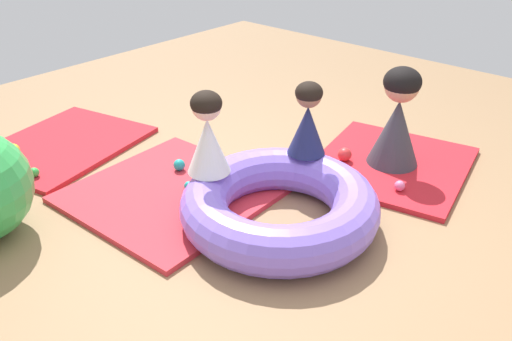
{
  "coord_description": "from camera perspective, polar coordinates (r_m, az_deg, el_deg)",
  "views": [
    {
      "loc": [
        -2.25,
        -1.79,
        2.01
      ],
      "look_at": [
        0.03,
        0.23,
        0.33
      ],
      "focal_mm": 37.88,
      "sensor_mm": 36.0,
      "label": 1
    }
  ],
  "objects": [
    {
      "name": "gym_mat_front",
      "position": [
        3.89,
        -8.87,
        -2.37
      ],
      "size": [
        1.32,
        1.32,
        0.04
      ],
      "primitive_type": "cube",
      "rotation": [
        0.0,
        0.0,
        0.04
      ],
      "color": "red",
      "rests_on": "ground"
    },
    {
      "name": "gym_mat_near_left",
      "position": [
        4.81,
        -19.74,
        2.55
      ],
      "size": [
        1.47,
        1.27,
        0.04
      ],
      "primitive_type": "cube",
      "rotation": [
        0.0,
        0.0,
        0.22
      ],
      "color": "red",
      "rests_on": "ground"
    },
    {
      "name": "play_ball_teal",
      "position": [
        4.12,
        -8.11,
        0.59
      ],
      "size": [
        0.09,
        0.09,
        0.09
      ],
      "primitive_type": "sphere",
      "color": "teal",
      "rests_on": "gym_mat_front"
    },
    {
      "name": "play_ball_yellow",
      "position": [
        4.69,
        -24.27,
        1.97
      ],
      "size": [
        0.11,
        0.11,
        0.11
      ],
      "primitive_type": "sphere",
      "color": "yellow",
      "rests_on": "gym_mat_near_left"
    },
    {
      "name": "adult_seated",
      "position": [
        4.18,
        14.72,
        5.37
      ],
      "size": [
        0.5,
        0.5,
        0.77
      ],
      "rotation": [
        0.0,
        0.0,
        4.36
      ],
      "color": "#383842",
      "rests_on": "gym_mat_center_rear"
    },
    {
      "name": "child_in_navy",
      "position": [
        3.68,
        5.48,
        5.4
      ],
      "size": [
        0.29,
        0.29,
        0.51
      ],
      "rotation": [
        0.0,
        0.0,
        0.11
      ],
      "color": "navy",
      "rests_on": "inflatable_cushion"
    },
    {
      "name": "ground_plane",
      "position": [
        3.51,
        2.52,
        -6.18
      ],
      "size": [
        8.0,
        8.0,
        0.0
      ],
      "primitive_type": "plane",
      "color": "#93704C"
    },
    {
      "name": "play_ball_pink",
      "position": [
        3.95,
        14.93,
        -1.57
      ],
      "size": [
        0.08,
        0.08,
        0.08
      ],
      "primitive_type": "sphere",
      "color": "pink",
      "rests_on": "gym_mat_center_rear"
    },
    {
      "name": "play_ball_teal_second",
      "position": [
        3.85,
        -7.12,
        -1.62
      ],
      "size": [
        0.07,
        0.07,
        0.07
      ],
      "primitive_type": "sphere",
      "color": "teal",
      "rests_on": "gym_mat_front"
    },
    {
      "name": "gym_mat_center_rear",
      "position": [
        4.35,
        14.09,
        0.64
      ],
      "size": [
        1.4,
        1.31,
        0.04
      ],
      "primitive_type": "cube",
      "rotation": [
        0.0,
        0.0,
        0.2
      ],
      "color": "red",
      "rests_on": "ground"
    },
    {
      "name": "child_in_white",
      "position": [
        3.42,
        -5.13,
        3.9
      ],
      "size": [
        0.36,
        0.36,
        0.55
      ],
      "rotation": [
        0.0,
        0.0,
        0.33
      ],
      "color": "white",
      "rests_on": "inflatable_cushion"
    },
    {
      "name": "play_ball_blue",
      "position": [
        3.86,
        -1.77,
        -1.05
      ],
      "size": [
        0.1,
        0.1,
        0.1
      ],
      "primitive_type": "sphere",
      "color": "blue",
      "rests_on": "gym_mat_front"
    },
    {
      "name": "play_ball_red",
      "position": [
        4.26,
        9.34,
        1.69
      ],
      "size": [
        0.11,
        0.11,
        0.11
      ],
      "primitive_type": "sphere",
      "color": "red",
      "rests_on": "gym_mat_center_rear"
    },
    {
      "name": "inflatable_cushion",
      "position": [
        3.46,
        2.49,
        -3.68
      ],
      "size": [
        1.28,
        1.28,
        0.31
      ],
      "primitive_type": "torus",
      "color": "#8466E0",
      "rests_on": "ground"
    },
    {
      "name": "play_ball_green",
      "position": [
        4.31,
        -22.37,
        -0.18
      ],
      "size": [
        0.07,
        0.07,
        0.07
      ],
      "primitive_type": "sphere",
      "color": "green",
      "rests_on": "gym_mat_near_left"
    }
  ]
}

